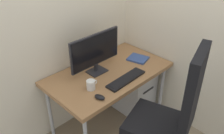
% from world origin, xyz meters
% --- Properties ---
extents(ground_plane, '(8.00, 8.00, 0.00)m').
position_xyz_m(ground_plane, '(0.00, 0.00, 0.00)').
color(ground_plane, gray).
extents(desk, '(1.28, 0.73, 0.72)m').
position_xyz_m(desk, '(0.00, 0.00, 0.67)').
color(desk, '#996B42').
rests_on(desk, ground_plane).
extents(office_chair, '(0.65, 0.65, 1.29)m').
position_xyz_m(office_chair, '(-0.03, -0.77, 0.64)').
color(office_chair, black).
rests_on(office_chair, ground_plane).
extents(filing_cabinet, '(0.37, 0.46, 0.55)m').
position_xyz_m(filing_cabinet, '(0.41, 0.01, 0.27)').
color(filing_cabinet, silver).
rests_on(filing_cabinet, ground_plane).
extents(monitor, '(0.60, 0.15, 0.42)m').
position_xyz_m(monitor, '(-0.09, 0.10, 0.95)').
color(monitor, black).
rests_on(monitor, desk).
extents(keyboard, '(0.47, 0.14, 0.02)m').
position_xyz_m(keyboard, '(0.02, -0.23, 0.73)').
color(keyboard, black).
rests_on(keyboard, desk).
extents(mouse, '(0.08, 0.11, 0.03)m').
position_xyz_m(mouse, '(-0.36, -0.26, 0.74)').
color(mouse, black).
rests_on(mouse, desk).
extents(pen_holder, '(0.08, 0.08, 0.18)m').
position_xyz_m(pen_holder, '(0.31, 0.27, 0.77)').
color(pen_holder, '#B2B5BA').
rests_on(pen_holder, desk).
extents(notebook, '(0.23, 0.25, 0.02)m').
position_xyz_m(notebook, '(0.42, -0.04, 0.73)').
color(notebook, '#334C8C').
rests_on(notebook, desk).
extents(coffee_mug, '(0.12, 0.08, 0.09)m').
position_xyz_m(coffee_mug, '(-0.32, -0.10, 0.77)').
color(coffee_mug, white).
rests_on(coffee_mug, desk).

